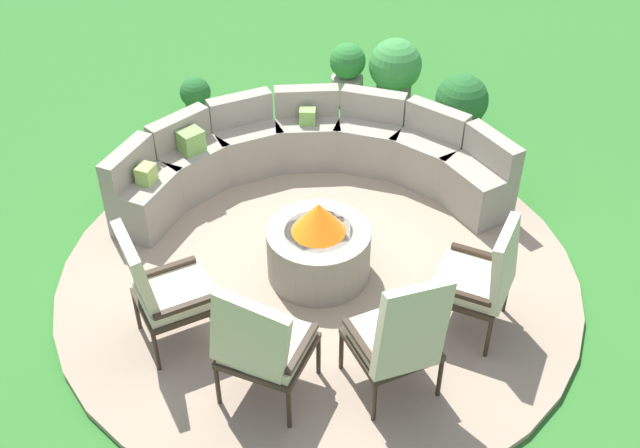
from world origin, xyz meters
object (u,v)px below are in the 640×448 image
fire_pit (319,247)px  potted_plant_3 (395,69)px  potted_plant_2 (348,71)px  lounge_chair_back_left (399,337)px  curved_stone_bench (308,157)px  lounge_chair_front_right (261,344)px  lounge_chair_back_right (482,276)px  potted_plant_1 (196,97)px  lounge_chair_front_left (162,288)px  potted_plant_0 (461,104)px

fire_pit → potted_plant_3: bearing=77.6°
potted_plant_2 → lounge_chair_back_left: bearing=-83.4°
lounge_chair_back_left → potted_plant_3: lounge_chair_back_left is taller
curved_stone_bench → lounge_chair_back_left: bearing=-72.2°
lounge_chair_front_right → lounge_chair_back_right: lounge_chair_front_right is taller
lounge_chair_back_left → lounge_chair_back_right: bearing=19.5°
lounge_chair_front_right → potted_plant_1: lounge_chair_front_right is taller
lounge_chair_back_right → potted_plant_3: lounge_chair_back_right is taller
curved_stone_bench → lounge_chair_back_right: lounge_chair_back_right is taller
curved_stone_bench → potted_plant_2: bearing=80.0°
fire_pit → lounge_chair_front_left: bearing=-142.3°
fire_pit → lounge_chair_front_right: bearing=-102.8°
lounge_chair_front_left → lounge_chair_back_left: 1.83m
lounge_chair_front_right → fire_pit: bearing=96.1°
lounge_chair_front_right → lounge_chair_front_left: bearing=166.4°
potted_plant_0 → potted_plant_1: 2.97m
lounge_chair_front_left → lounge_chair_front_right: 0.97m
lounge_chair_front_right → potted_plant_1: (-1.24, 4.00, -0.33)m
lounge_chair_front_right → lounge_chair_back_right: (1.62, 0.83, -0.02)m
curved_stone_bench → potted_plant_1: size_ratio=7.16×
potted_plant_0 → lounge_chair_back_left: bearing=-101.4°
fire_pit → potted_plant_1: bearing=120.8°
curved_stone_bench → potted_plant_2: curved_stone_bench is taller
potted_plant_1 → potted_plant_2: bearing=18.3°
lounge_chair_front_left → potted_plant_2: (1.28, 4.05, -0.25)m
potted_plant_3 → lounge_chair_back_left: bearing=-90.5°
lounge_chair_front_left → potted_plant_0: lounge_chair_front_left is taller
potted_plant_2 → potted_plant_3: potted_plant_3 is taller
curved_stone_bench → lounge_chair_back_right: 2.42m
potted_plant_1 → potted_plant_3: 2.32m
fire_pit → potted_plant_3: fire_pit is taller
fire_pit → lounge_chair_back_right: lounge_chair_back_right is taller
potted_plant_0 → lounge_chair_front_left: bearing=-127.2°
fire_pit → lounge_chair_back_left: size_ratio=0.76×
potted_plant_3 → fire_pit: bearing=-102.4°
potted_plant_3 → potted_plant_0: bearing=-44.0°
fire_pit → lounge_chair_front_right: (-0.32, -1.40, 0.27)m
curved_stone_bench → potted_plant_3: curved_stone_bench is taller
fire_pit → lounge_chair_back_right: 1.44m
lounge_chair_front_left → potted_plant_3: bearing=124.9°
fire_pit → curved_stone_bench: 1.35m
lounge_chair_back_left → lounge_chair_back_right: 0.97m
lounge_chair_back_left → curved_stone_bench: bearing=79.8°
lounge_chair_back_left → potted_plant_0: 3.83m
potted_plant_3 → lounge_chair_front_left: bearing=-114.3°
lounge_chair_back_right → potted_plant_0: lounge_chair_back_right is taller
lounge_chair_front_left → potted_plant_0: size_ratio=1.61×
curved_stone_bench → potted_plant_0: 1.96m
fire_pit → curved_stone_bench: bearing=97.9°
potted_plant_2 → fire_pit: bearing=-92.6°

